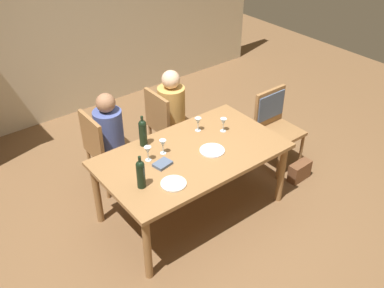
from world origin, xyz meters
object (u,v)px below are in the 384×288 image
(chair_far_left, at_px, (103,146))
(wine_glass_far, at_px, (223,122))
(chair_right_end, at_px, (273,118))
(handbag, at_px, (300,171))
(dinner_plate_guest_left, at_px, (174,184))
(chair_far_right, at_px, (166,122))
(person_woman_host, at_px, (112,133))
(wine_glass_near_left, at_px, (148,151))
(wine_glass_centre, at_px, (163,144))
(wine_glass_near_right, at_px, (198,122))
(wine_bottle_dark_red, at_px, (141,173))
(person_man_bearded, at_px, (173,109))
(wine_bottle_tall_green, at_px, (143,132))
(dining_table, at_px, (192,159))
(dinner_plate_host, at_px, (212,150))

(chair_far_left, relative_size, wine_glass_far, 6.17)
(chair_right_end, bearing_deg, handbag, 90.00)
(dinner_plate_guest_left, bearing_deg, chair_far_right, 57.84)
(handbag, bearing_deg, person_woman_host, 143.07)
(wine_glass_near_left, relative_size, wine_glass_centre, 1.00)
(chair_far_left, bearing_deg, wine_glass_far, 51.25)
(person_woman_host, bearing_deg, wine_glass_near_right, 47.29)
(wine_glass_centre, bearing_deg, wine_bottle_dark_red, -145.60)
(person_man_bearded, bearing_deg, chair_far_right, -90.00)
(wine_glass_centre, distance_m, wine_glass_near_right, 0.53)
(handbag, bearing_deg, chair_far_left, 144.87)
(chair_far_left, xyz_separation_m, wine_glass_centre, (0.27, -0.73, 0.30))
(chair_right_end, distance_m, wine_glass_centre, 1.52)
(chair_far_right, distance_m, wine_bottle_tall_green, 0.86)
(wine_glass_near_right, relative_size, dinner_plate_guest_left, 0.65)
(wine_glass_centre, bearing_deg, chair_far_right, 53.65)
(person_woman_host, xyz_separation_m, dinner_plate_guest_left, (-0.04, -1.17, 0.09))
(chair_far_left, relative_size, wine_glass_near_left, 6.17)
(person_man_bearded, bearing_deg, wine_glass_centre, -41.67)
(dining_table, bearing_deg, handbag, -15.29)
(person_woman_host, distance_m, wine_glass_near_right, 0.93)
(dining_table, relative_size, person_man_bearded, 1.57)
(chair_right_end, distance_m, wine_glass_far, 0.82)
(dining_table, height_order, wine_glass_centre, wine_glass_centre)
(wine_glass_near_right, bearing_deg, chair_far_right, 87.79)
(wine_glass_near_right, bearing_deg, dinner_plate_guest_left, -142.30)
(dinner_plate_host, height_order, handbag, dinner_plate_host)
(wine_glass_centre, bearing_deg, wine_bottle_tall_green, 106.25)
(dining_table, xyz_separation_m, wine_bottle_tall_green, (-0.29, 0.40, 0.23))
(person_man_bearded, relative_size, dinner_plate_guest_left, 5.03)
(chair_far_right, xyz_separation_m, wine_glass_centre, (-0.54, -0.73, 0.30))
(chair_right_end, distance_m, wine_bottle_dark_red, 1.97)
(dinner_plate_guest_left, bearing_deg, wine_bottle_tall_green, 79.20)
(chair_far_right, distance_m, person_woman_host, 0.71)
(chair_far_left, distance_m, person_woman_host, 0.16)
(wine_glass_near_left, bearing_deg, wine_glass_centre, 2.20)
(chair_far_right, height_order, dinner_plate_host, chair_far_right)
(wine_glass_centre, height_order, dinner_plate_guest_left, wine_glass_centre)
(person_woman_host, height_order, dinner_plate_host, person_woman_host)
(wine_glass_near_right, bearing_deg, chair_far_left, 141.67)
(person_woman_host, height_order, person_man_bearded, person_man_bearded)
(wine_bottle_tall_green, relative_size, dinner_plate_host, 1.33)
(wine_glass_near_right, bearing_deg, wine_bottle_dark_red, -156.71)
(dining_table, bearing_deg, wine_glass_near_right, 43.17)
(chair_far_left, bearing_deg, dinner_plate_host, 33.62)
(chair_far_left, bearing_deg, wine_glass_near_right, 51.67)
(dining_table, height_order, dinner_plate_host, dinner_plate_host)
(chair_right_end, xyz_separation_m, wine_bottle_tall_green, (-1.57, 0.28, 0.28))
(dining_table, distance_m, handbag, 1.43)
(dining_table, relative_size, handbag, 6.43)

